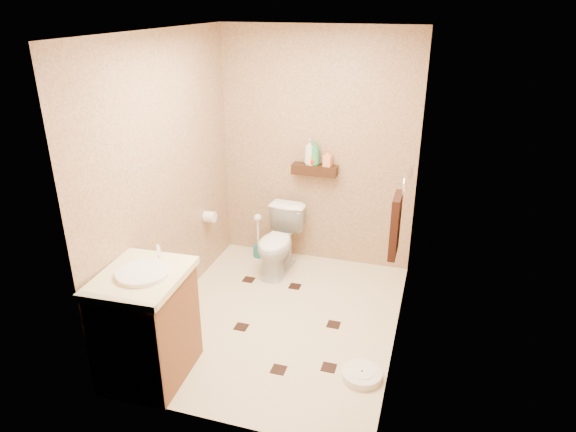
% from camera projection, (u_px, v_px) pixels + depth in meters
% --- Properties ---
extents(ground, '(2.50, 2.50, 0.00)m').
position_uv_depth(ground, '(280.00, 319.00, 4.53)').
color(ground, beige).
rests_on(ground, ground).
extents(wall_back, '(2.00, 0.04, 2.40)m').
position_uv_depth(wall_back, '(317.00, 150.00, 5.16)').
color(wall_back, tan).
rests_on(wall_back, ground).
extents(wall_front, '(2.00, 0.04, 2.40)m').
position_uv_depth(wall_front, '(212.00, 264.00, 2.96)').
color(wall_front, tan).
rests_on(wall_front, ground).
extents(wall_left, '(0.04, 2.50, 2.40)m').
position_uv_depth(wall_left, '(166.00, 180.00, 4.33)').
color(wall_left, tan).
rests_on(wall_left, ground).
extents(wall_right, '(0.04, 2.50, 2.40)m').
position_uv_depth(wall_right, '(407.00, 206.00, 3.79)').
color(wall_right, tan).
rests_on(wall_right, ground).
extents(ceiling, '(2.00, 2.50, 0.02)m').
position_uv_depth(ceiling, '(277.00, 31.00, 3.59)').
color(ceiling, silver).
rests_on(ceiling, wall_back).
extents(wall_shelf, '(0.46, 0.14, 0.10)m').
position_uv_depth(wall_shelf, '(315.00, 170.00, 5.16)').
color(wall_shelf, '#361C0E').
rests_on(wall_shelf, wall_back).
extents(floor_accents, '(1.18, 1.32, 0.01)m').
position_uv_depth(floor_accents, '(286.00, 322.00, 4.48)').
color(floor_accents, black).
rests_on(floor_accents, ground).
extents(toilet, '(0.41, 0.67, 0.66)m').
position_uv_depth(toilet, '(279.00, 242.00, 5.20)').
color(toilet, white).
rests_on(toilet, ground).
extents(vanity, '(0.61, 0.73, 0.99)m').
position_uv_depth(vanity, '(147.00, 324.00, 3.71)').
color(vanity, brown).
rests_on(vanity, ground).
extents(bathroom_scale, '(0.35, 0.35, 0.06)m').
position_uv_depth(bathroom_scale, '(362.00, 375.00, 3.82)').
color(bathroom_scale, white).
rests_on(bathroom_scale, ground).
extents(toilet_brush, '(0.12, 0.12, 0.50)m').
position_uv_depth(toilet_brush, '(258.00, 242.00, 5.56)').
color(toilet_brush, '#1A6B63').
rests_on(toilet_brush, ground).
extents(towel_ring, '(0.12, 0.30, 0.76)m').
position_uv_depth(towel_ring, '(396.00, 223.00, 4.13)').
color(towel_ring, silver).
rests_on(towel_ring, wall_right).
extents(toilet_paper, '(0.12, 0.11, 0.12)m').
position_uv_depth(toilet_paper, '(210.00, 217.00, 5.12)').
color(toilet_paper, white).
rests_on(toilet_paper, wall_left).
extents(bottle_a, '(0.13, 0.13, 0.26)m').
position_uv_depth(bottle_a, '(310.00, 152.00, 5.10)').
color(bottle_a, silver).
rests_on(bottle_a, wall_shelf).
extents(bottle_b, '(0.11, 0.11, 0.17)m').
position_uv_depth(bottle_b, '(311.00, 157.00, 5.11)').
color(bottle_b, yellow).
rests_on(bottle_b, wall_shelf).
extents(bottle_c, '(0.14, 0.14, 0.13)m').
position_uv_depth(bottle_c, '(314.00, 158.00, 5.11)').
color(bottle_c, red).
rests_on(bottle_c, wall_shelf).
extents(bottle_d, '(0.10, 0.10, 0.25)m').
position_uv_depth(bottle_d, '(315.00, 153.00, 5.09)').
color(bottle_d, '#2D8950').
rests_on(bottle_d, wall_shelf).
extents(bottle_e, '(0.09, 0.09, 0.17)m').
position_uv_depth(bottle_e, '(328.00, 158.00, 5.07)').
color(bottle_e, '#F68C52').
rests_on(bottle_e, wall_shelf).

